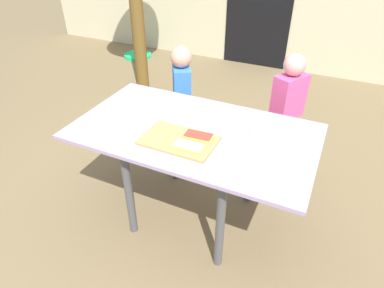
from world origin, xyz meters
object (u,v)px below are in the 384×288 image
object	(u,v)px
child_left	(182,92)
child_right	(286,111)
cutting_board	(179,140)
pizza_slice_far_right	(198,136)
garden_hose_coil	(138,55)
dining_table	(194,142)
plate_white_right	(268,131)
pizza_slice_near_right	(188,146)
plate_white_left	(150,118)

from	to	relation	value
child_left	child_right	distance (m)	0.91
cutting_board	child_right	size ratio (longest dim) A/B	0.42
pizza_slice_far_right	garden_hose_coil	size ratio (longest dim) A/B	0.44
cutting_board	pizza_slice_far_right	xyz separation A→B (m)	(0.10, 0.06, 0.02)
dining_table	pizza_slice_far_right	world-z (taller)	pizza_slice_far_right
dining_table	child_right	world-z (taller)	child_right
pizza_slice_far_right	plate_white_right	bearing A→B (deg)	36.55
dining_table	garden_hose_coil	distance (m)	3.47
pizza_slice_near_right	plate_white_left	size ratio (longest dim) A/B	0.82
pizza_slice_near_right	plate_white_right	xyz separation A→B (m)	(0.36, 0.38, -0.02)
pizza_slice_near_right	garden_hose_coil	bearing A→B (deg)	128.25
plate_white_right	garden_hose_coil	xyz separation A→B (m)	(-2.59, 2.46, -0.72)
dining_table	cutting_board	distance (m)	0.18
pizza_slice_far_right	plate_white_left	distance (m)	0.40
pizza_slice_far_right	garden_hose_coil	xyz separation A→B (m)	(-2.25, 2.72, -0.74)
child_left	child_right	size ratio (longest dim) A/B	0.92
pizza_slice_far_right	plate_white_right	xyz separation A→B (m)	(0.35, 0.26, -0.02)
child_left	plate_white_right	bearing A→B (deg)	-34.42
garden_hose_coil	dining_table	bearing A→B (deg)	-50.41
plate_white_right	child_right	world-z (taller)	child_right
child_right	plate_white_right	bearing A→B (deg)	-91.01
pizza_slice_far_right	child_left	world-z (taller)	child_left
dining_table	child_right	size ratio (longest dim) A/B	1.43
plate_white_right	child_right	xyz separation A→B (m)	(0.01, 0.58, -0.15)
plate_white_left	child_left	distance (m)	0.81
child_right	garden_hose_coil	distance (m)	3.26
dining_table	pizza_slice_far_right	distance (m)	0.16
child_left	plate_white_left	bearing A→B (deg)	-78.63
dining_table	pizza_slice_far_right	bearing A→B (deg)	-52.03
plate_white_right	child_left	distance (m)	1.10
cutting_board	plate_white_left	world-z (taller)	cutting_board
dining_table	child_left	bearing A→B (deg)	121.35
pizza_slice_near_right	plate_white_left	bearing A→B (deg)	150.66
dining_table	plate_white_right	distance (m)	0.46
pizza_slice_far_right	plate_white_right	size ratio (longest dim) A/B	0.84
plate_white_right	garden_hose_coil	distance (m)	3.65
dining_table	cutting_board	bearing A→B (deg)	-99.54
pizza_slice_near_right	plate_white_right	distance (m)	0.52
child_left	pizza_slice_far_right	bearing A→B (deg)	-57.91
plate_white_right	pizza_slice_near_right	bearing A→B (deg)	-133.46
pizza_slice_far_right	child_left	bearing A→B (deg)	122.09
dining_table	child_right	xyz separation A→B (m)	(0.43, 0.75, -0.05)
dining_table	plate_white_left	bearing A→B (deg)	178.76
dining_table	child_left	distance (m)	0.92
plate_white_left	cutting_board	bearing A→B (deg)	-28.29
cutting_board	pizza_slice_near_right	xyz separation A→B (m)	(0.09, -0.06, 0.02)
cutting_board	plate_white_right	xyz separation A→B (m)	(0.45, 0.32, -0.00)
dining_table	pizza_slice_near_right	size ratio (longest dim) A/B	8.25
cutting_board	garden_hose_coil	bearing A→B (deg)	127.69
garden_hose_coil	cutting_board	bearing A→B (deg)	-52.31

